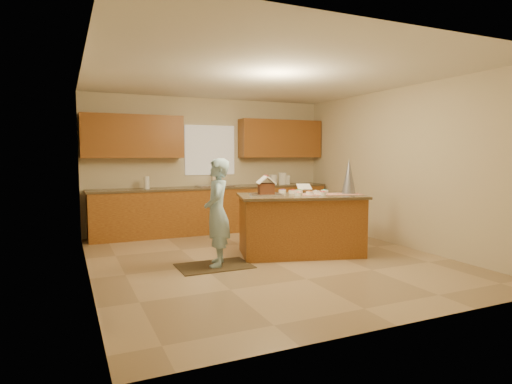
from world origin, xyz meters
TOP-DOWN VIEW (x-y plane):
  - floor at (0.00, 0.00)m, footprint 5.50×5.50m
  - ceiling at (0.00, 0.00)m, footprint 5.50×5.50m
  - wall_back at (0.00, 2.75)m, footprint 5.50×5.50m
  - wall_front at (0.00, -2.75)m, footprint 5.50×5.50m
  - wall_left at (-2.50, 0.00)m, footprint 5.50×5.50m
  - wall_right at (2.50, 0.00)m, footprint 5.50×5.50m
  - stone_accent at (-2.48, -0.80)m, footprint 0.00×2.50m
  - window_curtain at (0.00, 2.72)m, footprint 1.05×0.03m
  - back_counter_base at (0.00, 2.45)m, footprint 4.80×0.60m
  - back_counter_top at (0.00, 2.45)m, footprint 4.85×0.63m
  - upper_cabinet_left at (-1.55, 2.57)m, footprint 1.85×0.35m
  - upper_cabinet_right at (1.55, 2.57)m, footprint 1.85×0.35m
  - sink at (0.00, 2.45)m, footprint 0.70×0.45m
  - faucet at (0.00, 2.63)m, footprint 0.03×0.03m
  - island_base at (0.62, 0.08)m, footprint 2.02×1.38m
  - island_top at (0.62, 0.08)m, footprint 2.12×1.48m
  - table_runner at (1.06, -0.05)m, footprint 1.08×0.63m
  - baking_tray at (0.06, 0.18)m, footprint 0.55×0.46m
  - cookbook at (0.87, 0.41)m, footprint 0.26×0.23m
  - tinsel_tree at (1.40, -0.09)m, footprint 0.28×0.28m
  - rug at (-0.87, -0.07)m, footprint 1.02×0.67m
  - boy at (-0.82, -0.07)m, footprint 0.53×0.64m
  - canister_a at (1.32, 2.45)m, footprint 0.16×0.16m
  - canister_b at (1.54, 2.45)m, footprint 0.17×0.17m
  - canister_c at (1.65, 2.45)m, footprint 0.14×0.14m
  - paper_towel at (-1.34, 2.45)m, footprint 0.11×0.11m
  - gingerbread_house at (0.06, 0.18)m, footprint 0.35×0.35m
  - candy_bowls at (0.73, 0.14)m, footprint 0.73×0.72m

SIDE VIEW (x-z plane):
  - floor at x=0.00m, z-range 0.00..0.00m
  - rug at x=-0.87m, z-range 0.00..0.01m
  - back_counter_base at x=0.00m, z-range 0.00..0.88m
  - island_base at x=0.62m, z-range 0.00..0.90m
  - boy at x=-0.82m, z-range 0.01..1.52m
  - sink at x=0.00m, z-range 0.83..0.95m
  - back_counter_top at x=0.00m, z-range 0.88..0.92m
  - island_top at x=0.62m, z-range 0.90..0.94m
  - table_runner at x=1.06m, z-range 0.94..0.95m
  - baking_tray at x=0.06m, z-range 0.94..0.97m
  - candy_bowls at x=0.73m, z-range 0.94..1.00m
  - canister_c at x=1.65m, z-range 0.92..1.11m
  - canister_a at x=1.32m, z-range 0.92..1.13m
  - cookbook at x=0.87m, z-range 0.98..1.08m
  - paper_towel at x=-1.34m, z-range 0.92..1.15m
  - canister_b at x=1.54m, z-range 0.92..1.17m
  - faucet at x=0.00m, z-range 0.92..1.20m
  - gingerbread_house at x=0.06m, z-range 0.93..1.22m
  - tinsel_tree at x=1.40m, z-range 0.94..1.50m
  - stone_accent at x=-2.48m, z-range 0.00..2.50m
  - wall_back at x=0.00m, z-range 1.35..1.35m
  - wall_front at x=0.00m, z-range 1.35..1.35m
  - wall_left at x=-2.50m, z-range 1.35..1.35m
  - wall_right at x=2.50m, z-range 1.35..1.35m
  - window_curtain at x=0.00m, z-range 1.15..2.15m
  - upper_cabinet_left at x=-1.55m, z-range 1.50..2.30m
  - upper_cabinet_right at x=1.55m, z-range 1.50..2.30m
  - ceiling at x=0.00m, z-range 2.70..2.70m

